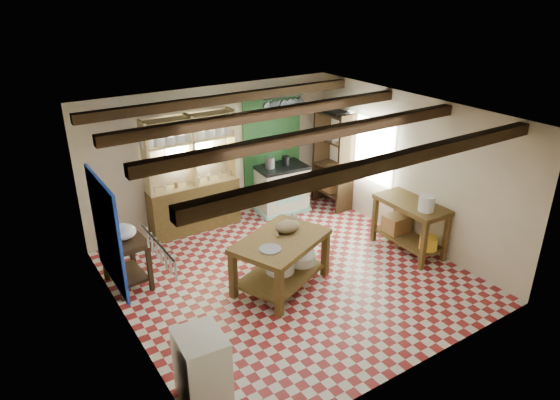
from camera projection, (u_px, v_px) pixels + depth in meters
floor at (289, 277)px, 7.92m from camera, size 5.00×5.00×0.02m
ceiling at (291, 115)px, 6.86m from camera, size 5.00×5.00×0.02m
wall_back at (215, 156)px, 9.30m from camera, size 5.00×0.04×2.60m
wall_front at (418, 279)px, 5.47m from camera, size 5.00×0.04×2.60m
wall_left at (122, 246)px, 6.14m from camera, size 0.04×5.00×2.60m
wall_right at (409, 169)px, 8.64m from camera, size 0.04×5.00×2.60m
ceiling_beams at (291, 124)px, 6.91m from camera, size 5.00×3.80×0.15m
blue_wall_patch at (107, 232)px, 6.92m from camera, size 0.04×1.40×1.60m
green_wall_patch at (272, 147)px, 9.92m from camera, size 1.30×0.04×2.30m
window_back at (189, 140)px, 8.88m from camera, size 0.90×0.02×0.80m
window_right at (369, 149)px, 9.35m from camera, size 0.02×1.30×1.20m
utensil_rail at (158, 252)px, 5.06m from camera, size 0.06×0.90×0.28m
pot_rack at (284, 105)px, 9.23m from camera, size 0.86×0.12×0.36m
shelving_unit at (192, 175)px, 8.96m from camera, size 1.70×0.34×2.20m
tall_rack at (333, 159)px, 10.03m from camera, size 0.40×0.86×2.00m
work_table at (281, 263)px, 7.51m from camera, size 1.69×1.43×0.81m
stove at (281, 188)px, 9.99m from camera, size 1.03×0.74×0.96m
prep_table at (126, 262)px, 7.53m from camera, size 0.60×0.83×0.81m
white_cabinet at (202, 369)px, 5.41m from camera, size 0.53×0.62×0.88m
right_counter at (409, 227)px, 8.50m from camera, size 0.67×1.29×0.91m
cat at (287, 226)px, 7.53m from camera, size 0.50×0.47×0.18m
steel_tray at (270, 249)px, 7.05m from camera, size 0.42×0.42×0.02m
basin_large at (280, 267)px, 7.62m from camera, size 0.58×0.58×0.16m
basin_small at (302, 258)px, 7.85m from camera, size 0.57×0.57×0.15m
kettle_left at (270, 163)px, 9.65m from camera, size 0.20×0.20×0.22m
kettle_right at (286, 161)px, 9.81m from camera, size 0.16×0.16×0.18m
enamel_bowl at (122, 232)px, 7.33m from camera, size 0.44×0.44×0.21m
white_bucket at (427, 203)px, 7.96m from camera, size 0.27×0.27×0.26m
wicker_basket at (396, 223)px, 8.75m from camera, size 0.43×0.35×0.30m
yellow_tub at (428, 243)px, 8.19m from camera, size 0.30×0.30×0.22m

